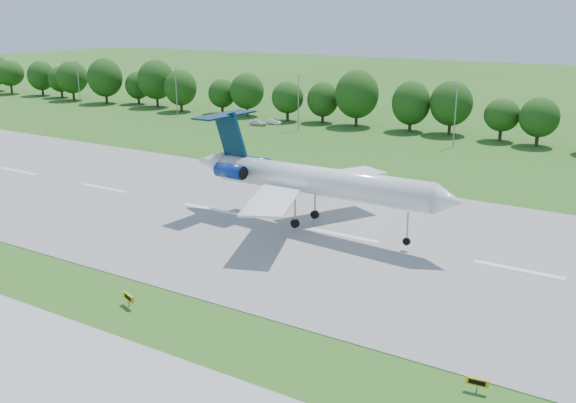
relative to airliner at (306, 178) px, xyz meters
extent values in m
plane|color=#265516|center=(-14.74, -25.14, -6.34)|extent=(600.00, 600.00, 0.00)
cube|color=gray|center=(-14.74, -0.14, -6.30)|extent=(400.00, 45.00, 0.08)
cylinder|color=#382314|center=(-114.74, 66.86, -4.54)|extent=(0.70, 0.70, 3.60)
sphere|color=#103A0E|center=(-114.74, 66.86, -0.14)|extent=(8.40, 8.40, 8.40)
cylinder|color=#382314|center=(-74.74, 66.86, -4.54)|extent=(0.70, 0.70, 3.60)
sphere|color=#103A0E|center=(-74.74, 66.86, -0.14)|extent=(8.40, 8.40, 8.40)
cylinder|color=#382314|center=(-34.74, 66.86, -4.54)|extent=(0.70, 0.70, 3.60)
sphere|color=#103A0E|center=(-34.74, 66.86, -0.14)|extent=(8.40, 8.40, 8.40)
cylinder|color=#382314|center=(5.26, 66.86, -4.54)|extent=(0.70, 0.70, 3.60)
sphere|color=#103A0E|center=(5.26, 66.86, -0.14)|extent=(8.40, 8.40, 8.40)
cylinder|color=gray|center=(-104.74, 56.86, -0.34)|extent=(0.24, 0.24, 12.00)
cube|color=gray|center=(-104.74, 56.86, 5.76)|extent=(0.90, 0.25, 0.18)
cylinder|color=gray|center=(-69.74, 56.86, -0.34)|extent=(0.24, 0.24, 12.00)
cube|color=gray|center=(-69.74, 56.86, 5.76)|extent=(0.90, 0.25, 0.18)
cylinder|color=gray|center=(-34.74, 56.86, -0.34)|extent=(0.24, 0.24, 12.00)
cube|color=gray|center=(-34.74, 56.86, 5.76)|extent=(0.90, 0.25, 0.18)
cylinder|color=gray|center=(0.26, 56.86, -0.34)|extent=(0.24, 0.24, 12.00)
cube|color=gray|center=(0.26, 56.86, 5.76)|extent=(0.90, 0.25, 0.18)
cylinder|color=white|center=(1.83, -0.14, -0.10)|extent=(29.28, 5.60, 4.07)
cone|color=white|center=(17.85, -1.37, 0.28)|extent=(3.43, 3.62, 3.46)
cone|color=white|center=(-14.96, 1.15, -0.11)|extent=(4.97, 3.74, 3.50)
cube|color=white|center=(-0.43, -6.76, -1.11)|extent=(8.96, 13.48, 0.36)
cube|color=white|center=(0.61, 6.75, -1.11)|extent=(10.39, 13.34, 0.36)
cube|color=#042335|center=(-11.68, 0.89, 3.60)|extent=(5.05, 0.87, 6.57)
cube|color=#042335|center=(-12.65, 0.97, 6.38)|extent=(3.79, 9.40, 0.29)
cylinder|color=navy|center=(-9.94, -1.76, -0.08)|extent=(4.24, 2.15, 1.93)
cylinder|color=navy|center=(-9.56, 3.26, -0.08)|extent=(4.24, 2.15, 1.93)
cylinder|color=gray|center=(13.41, -1.03, -3.49)|extent=(0.19, 0.19, 3.39)
cylinder|color=black|center=(13.41, -1.03, -5.18)|extent=(0.89, 0.36, 0.87)
cylinder|color=gray|center=(-0.26, -2.12, -3.49)|extent=(0.23, 0.23, 3.39)
cylinder|color=black|center=(-0.26, -2.12, -5.18)|extent=(1.09, 0.52, 1.06)
cylinder|color=gray|center=(0.06, 2.13, -3.49)|extent=(0.23, 0.23, 3.39)
cylinder|color=black|center=(0.06, 2.13, -5.18)|extent=(1.09, 0.52, 1.06)
cube|color=gray|center=(-2.70, -27.11, -5.95)|extent=(0.14, 0.14, 0.79)
cube|color=#E1A80B|center=(-2.70, -27.11, -5.39)|extent=(1.76, 0.80, 0.62)
cube|color=black|center=(-2.74, -27.22, -5.39)|extent=(1.28, 0.48, 0.39)
cube|color=gray|center=(27.76, -24.20, -6.01)|extent=(0.11, 0.11, 0.68)
cube|color=#E1A80B|center=(27.76, -24.20, -5.52)|extent=(1.56, 0.35, 0.53)
cube|color=black|center=(27.77, -24.31, -5.52)|extent=(1.16, 0.15, 0.34)
imported|color=white|center=(-43.66, 60.43, -5.69)|extent=(4.00, 1.44, 1.31)
imported|color=silver|center=(-45.63, 56.92, -5.67)|extent=(4.03, 1.80, 1.35)
camera|label=1|loc=(36.93, -64.37, 19.29)|focal=40.00mm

